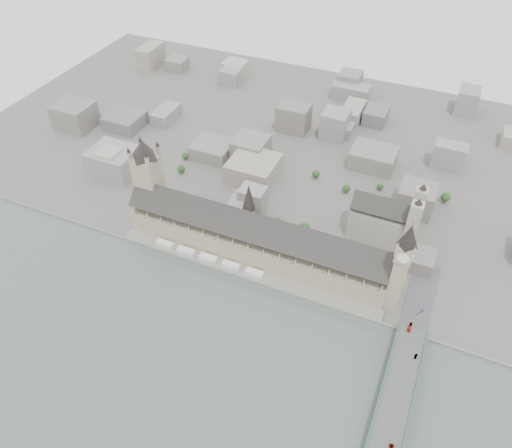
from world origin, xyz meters
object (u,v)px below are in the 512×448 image
at_px(westminster_abbey, 386,220).
at_px(car_silver, 416,356).
at_px(palace_of_westminster, 256,238).
at_px(victoria_tower, 148,178).
at_px(car_approach, 422,311).
at_px(elizabeth_tower, 402,263).
at_px(red_bus_north, 410,327).
at_px(westminster_bridge, 394,404).

height_order(westminster_abbey, car_silver, westminster_abbey).
bearing_deg(palace_of_westminster, victoria_tower, 177.04).
distance_m(westminster_abbey, car_approach, 106.07).
relative_size(westminster_abbey, car_approach, 14.48).
distance_m(elizabeth_tower, car_approach, 54.45).
bearing_deg(car_approach, westminster_abbey, 144.76).
bearing_deg(red_bus_north, westminster_bridge, -85.37).
xyz_separation_m(car_silver, car_approach, (-3.67, 48.23, -0.10)).
relative_size(palace_of_westminster, westminster_abbey, 3.90).
distance_m(westminster_abbey, red_bus_north, 122.57).
distance_m(palace_of_westminster, westminster_abbey, 134.09).
xyz_separation_m(westminster_bridge, westminster_abbey, (-51.08, 182.50, 19.96)).
xyz_separation_m(palace_of_westminster, elizabeth_tower, (138.00, -11.70, 35.38)).
xyz_separation_m(palace_of_westminster, red_bus_north, (158.90, -36.69, -11.06)).
bearing_deg(red_bus_north, westminster_abbey, 115.31).
distance_m(victoria_tower, westminster_bridge, 309.91).
distance_m(elizabeth_tower, victoria_tower, 260.64).
height_order(westminster_bridge, red_bus_north, red_bus_north).
bearing_deg(car_approach, westminster_bridge, -68.11).
distance_m(palace_of_westminster, red_bus_north, 163.46).
bearing_deg(car_silver, car_approach, 103.88).
height_order(westminster_bridge, car_silver, car_silver).
distance_m(elizabeth_tower, red_bus_north, 56.73).
relative_size(elizabeth_tower, red_bus_north, 10.75).
xyz_separation_m(palace_of_westminster, westminster_bridge, (162.00, -107.20, -17.58)).
distance_m(elizabeth_tower, car_silver, 76.12).
relative_size(palace_of_westminster, car_approach, 56.41).
bearing_deg(westminster_bridge, elizabeth_tower, 104.11).
relative_size(palace_of_westminster, red_bus_north, 26.49).
relative_size(elizabeth_tower, car_approach, 22.88).
xyz_separation_m(red_bus_north, car_approach, (6.15, 21.87, -0.71)).
bearing_deg(palace_of_westminster, car_approach, -5.13).
xyz_separation_m(palace_of_westminster, westminster_abbey, (110.92, 75.30, 2.38)).
xyz_separation_m(palace_of_westminster, victoria_tower, (-122.00, 6.30, 32.50)).
xyz_separation_m(victoria_tower, red_bus_north, (280.90, -42.99, -43.56)).
bearing_deg(elizabeth_tower, car_silver, -59.11).
xyz_separation_m(elizabeth_tower, red_bus_north, (20.90, -24.99, -46.44)).
height_order(victoria_tower, car_approach, victoria_tower).
bearing_deg(westminster_abbey, red_bus_north, -66.81).
distance_m(red_bus_north, car_silver, 28.14).
height_order(palace_of_westminster, red_bus_north, palace_of_westminster).
bearing_deg(car_silver, elizabeth_tower, 130.42).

